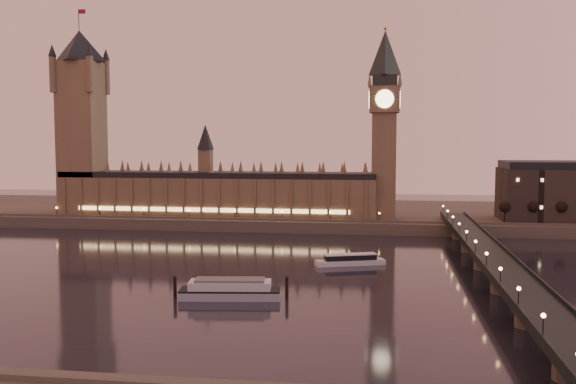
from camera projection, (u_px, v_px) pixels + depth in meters
The scene contains 11 objects.
ground at pixel (239, 273), 240.56m from camera, with size 700.00×700.00×0.00m, color black.
far_embankment at pixel (344, 214), 398.76m from camera, with size 560.00×130.00×6.00m, color #423D35.
palace_of_westminster at pixel (216, 189), 363.77m from camera, with size 180.00×26.62×52.00m.
victoria_tower at pixel (81, 111), 371.44m from camera, with size 31.68×31.68×118.00m.
big_ben at pixel (384, 113), 346.80m from camera, with size 17.68×17.68×104.00m.
westminster_bridge at pixel (491, 265), 227.05m from camera, with size 13.20×260.00×15.30m.
bare_tree_0 at pixel (501, 206), 330.49m from camera, with size 6.11×6.11×12.43m.
bare_tree_1 at pixel (532, 207), 328.36m from camera, with size 6.11×6.11×12.43m.
bare_tree_2 at pixel (562, 207), 326.23m from camera, with size 6.11×6.11×12.43m.
cruise_boat_a at pixel (350, 260), 254.97m from camera, with size 28.15×14.65×4.43m.
moored_barge at pixel (230, 290), 201.60m from camera, with size 36.27×12.80×6.70m.
Camera 1 is at (52.23, -232.07, 50.44)m, focal length 40.00 mm.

